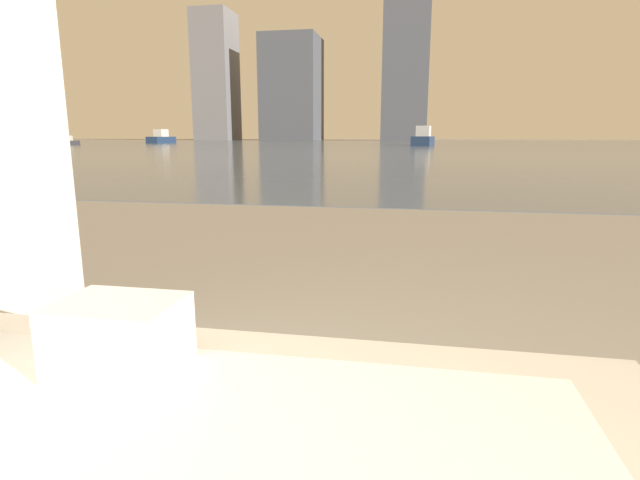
% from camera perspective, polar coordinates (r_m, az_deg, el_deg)
% --- Properties ---
extents(towel_stack, '(0.26, 0.20, 0.16)m').
position_cam_1_polar(towel_stack, '(1.19, -21.91, -10.18)').
color(towel_stack, white).
rests_on(towel_stack, bathtub).
extents(harbor_water, '(180.00, 110.00, 0.01)m').
position_cam_1_polar(harbor_water, '(62.09, 10.50, 10.68)').
color(harbor_water, slate).
rests_on(harbor_water, ground_plane).
extents(harbor_boat_1, '(1.46, 2.92, 1.05)m').
position_cam_1_polar(harbor_boat_1, '(64.66, -26.94, 9.99)').
color(harbor_boat_1, '#2D2D33').
rests_on(harbor_boat_1, harbor_water).
extents(harbor_boat_3, '(2.58, 5.69, 2.06)m').
position_cam_1_polar(harbor_boat_3, '(55.12, 11.71, 11.27)').
color(harbor_boat_3, navy).
rests_on(harbor_boat_3, harbor_water).
extents(harbor_boat_4, '(2.04, 5.26, 1.94)m').
position_cam_1_polar(harbor_boat_4, '(76.45, -17.68, 11.02)').
color(harbor_boat_4, navy).
rests_on(harbor_boat_4, harbor_water).
extents(harbor_boat_5, '(1.08, 3.08, 1.15)m').
position_cam_1_polar(harbor_boat_5, '(48.26, -29.92, 9.55)').
color(harbor_boat_5, navy).
rests_on(harbor_boat_5, harbor_water).
extents(skyline_tower_0, '(8.59, 10.05, 29.70)m').
position_cam_1_polar(skyline_tower_0, '(128.12, -11.79, 17.77)').
color(skyline_tower_0, slate).
rests_on(skyline_tower_0, ground_plane).
extents(skyline_tower_1, '(12.74, 13.23, 23.50)m').
position_cam_1_polar(skyline_tower_1, '(122.07, -3.21, 16.83)').
color(skyline_tower_1, '#4C515B').
rests_on(skyline_tower_1, ground_plane).
extents(skyline_tower_2, '(10.01, 9.87, 47.35)m').
position_cam_1_polar(skyline_tower_2, '(120.27, 9.93, 22.50)').
color(skyline_tower_2, '#4C515B').
rests_on(skyline_tower_2, ground_plane).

